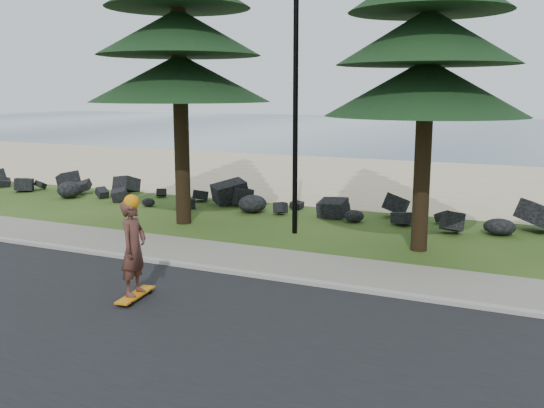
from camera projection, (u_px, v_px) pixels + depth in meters
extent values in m
plane|color=#284616|center=(241.00, 262.00, 13.96)|extent=(160.00, 160.00, 0.00)
cube|color=black|center=(114.00, 331.00, 9.94)|extent=(160.00, 7.00, 0.02)
cube|color=#A39C93|center=(222.00, 270.00, 13.15)|extent=(160.00, 0.20, 0.10)
cube|color=gray|center=(245.00, 258.00, 14.13)|extent=(160.00, 2.00, 0.08)
cube|color=tan|center=(392.00, 179.00, 26.90)|extent=(160.00, 15.00, 0.01)
cube|color=#344C64|center=(482.00, 131.00, 59.48)|extent=(160.00, 58.00, 0.01)
cylinder|color=black|center=(296.00, 86.00, 16.08)|extent=(0.14, 0.14, 8.00)
cube|color=orange|center=(136.00, 295.00, 11.41)|extent=(0.40, 1.11, 0.04)
imported|color=#522D25|center=(133.00, 248.00, 11.25)|extent=(0.51, 0.71, 1.80)
sphere|color=orange|center=(131.00, 202.00, 11.09)|extent=(0.29, 0.29, 0.29)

